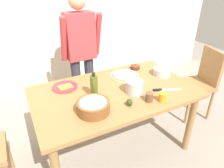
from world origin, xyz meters
TOP-DOWN VIEW (x-y plane):
  - ground at (0.00, 0.00)m, footprint 8.00×8.00m
  - wall_back at (0.00, 1.60)m, footprint 5.60×0.10m
  - dining_table at (0.00, 0.00)m, footprint 1.60×0.96m
  - person_cook at (-0.07, 0.76)m, footprint 0.49×0.25m
  - chair_wooden_right at (1.32, 0.05)m, footprint 0.48×0.48m
  - pizza_raw_on_board at (0.25, 0.23)m, footprint 0.32×0.32m
  - plate_with_slice at (-0.42, 0.28)m, footprint 0.26×0.26m
  - popcorn_bowl at (-0.32, -0.23)m, footprint 0.28×0.28m
  - mixing_bowl_steel at (0.65, 0.07)m, footprint 0.20×0.20m
  - small_sauce_bowl at (0.46, 0.34)m, footprint 0.11×0.11m
  - olive_oil_bottle at (-0.22, -0.02)m, footprint 0.07×0.07m
  - steel_pot at (0.16, -0.12)m, footprint 0.17×0.17m
  - cup_orange at (0.30, -0.37)m, footprint 0.07×0.07m
  - cup_small_brown at (0.20, -0.31)m, footprint 0.07×0.07m
  - chef_knife at (0.44, -0.22)m, footprint 0.28×0.12m
  - avocado at (0.00, -0.29)m, footprint 0.06×0.06m

SIDE VIEW (x-z plane):
  - ground at x=0.00m, z-range 0.00..0.00m
  - chair_wooden_right at x=1.32m, z-range 0.07..1.02m
  - dining_table at x=0.00m, z-range 0.29..1.05m
  - chef_knife at x=0.44m, z-range 0.76..0.78m
  - plate_with_slice at x=-0.42m, z-range 0.76..0.78m
  - pizza_raw_on_board at x=0.25m, z-range 0.76..0.78m
  - small_sauce_bowl at x=0.46m, z-range 0.76..0.82m
  - avocado at x=0.00m, z-range 0.76..0.83m
  - mixing_bowl_steel at x=0.65m, z-range 0.76..0.84m
  - cup_orange at x=0.30m, z-range 0.76..0.84m
  - cup_small_brown at x=0.20m, z-range 0.76..0.84m
  - popcorn_bowl at x=-0.32m, z-range 0.76..0.88m
  - steel_pot at x=0.16m, z-range 0.76..0.89m
  - olive_oil_bottle at x=-0.22m, z-range 0.75..1.00m
  - person_cook at x=-0.07m, z-range 0.13..1.75m
  - wall_back at x=0.00m, z-range 0.00..2.60m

